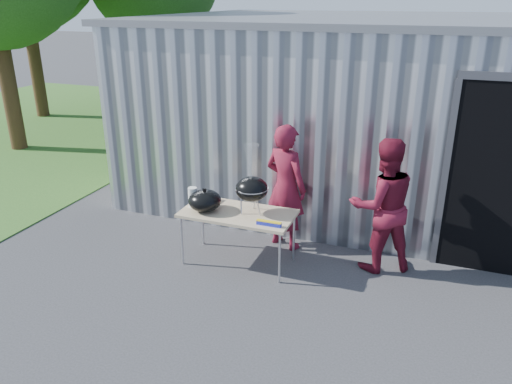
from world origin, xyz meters
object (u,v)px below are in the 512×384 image
at_px(folding_table, 238,215).
at_px(kettle_grill, 252,183).
at_px(person_bystander, 382,205).
at_px(person_cook, 286,187).

distance_m(folding_table, kettle_grill, 0.49).
relative_size(folding_table, person_bystander, 0.83).
distance_m(kettle_grill, person_cook, 0.76).
height_order(folding_table, person_cook, person_cook).
distance_m(folding_table, person_bystander, 1.89).
xyz_separation_m(kettle_grill, person_cook, (0.26, 0.66, -0.26)).
bearing_deg(person_bystander, folding_table, -11.40).
bearing_deg(person_cook, person_bystander, -166.98).
xyz_separation_m(person_cook, person_bystander, (1.36, -0.17, -0.01)).
height_order(kettle_grill, person_bystander, person_bystander).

